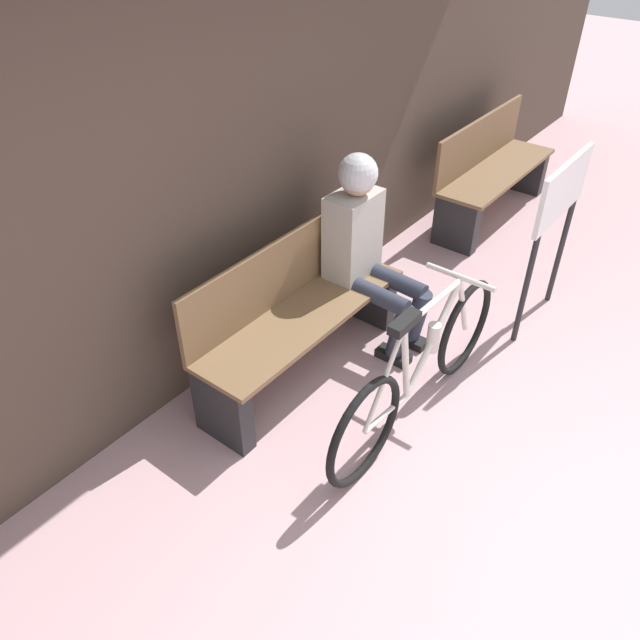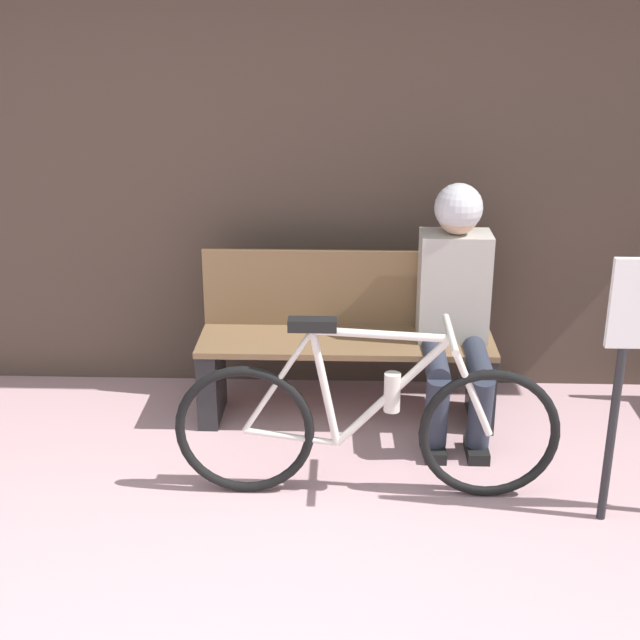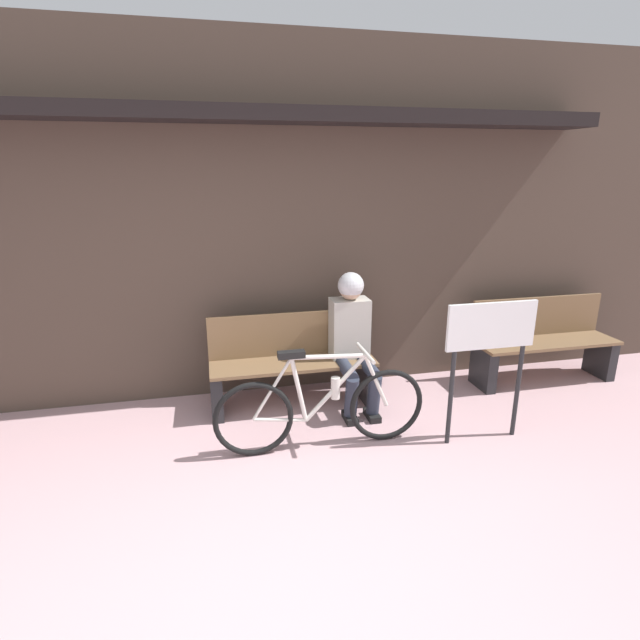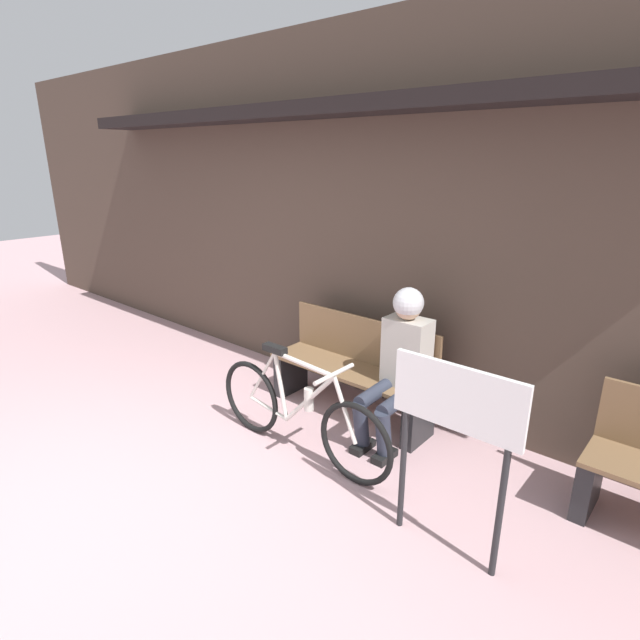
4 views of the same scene
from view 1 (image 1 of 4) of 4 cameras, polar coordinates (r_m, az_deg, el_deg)
The scene contains 6 objects.
storefront_wall at distance 3.01m, azimuth -16.11°, elevation 18.49°, with size 12.00×0.56×3.20m.
park_bench_near at distance 3.63m, azimuth -2.11°, elevation 0.22°, with size 1.47×0.42×0.84m.
bicycle at distance 3.38m, azimuth 9.18°, elevation -4.46°, with size 1.64×0.40×0.82m.
person_seated at distance 3.75m, azimuth 4.22°, elevation 7.21°, with size 0.34×0.63×1.22m.
park_bench_far at distance 5.57m, azimuth 15.37°, elevation 12.75°, with size 1.44×0.42×0.84m.
signboard at distance 4.07m, azimuth 21.04°, elevation 9.60°, with size 0.72×0.04×1.13m.
Camera 1 is at (-1.70, 0.18, 2.55)m, focal length 35.00 mm.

